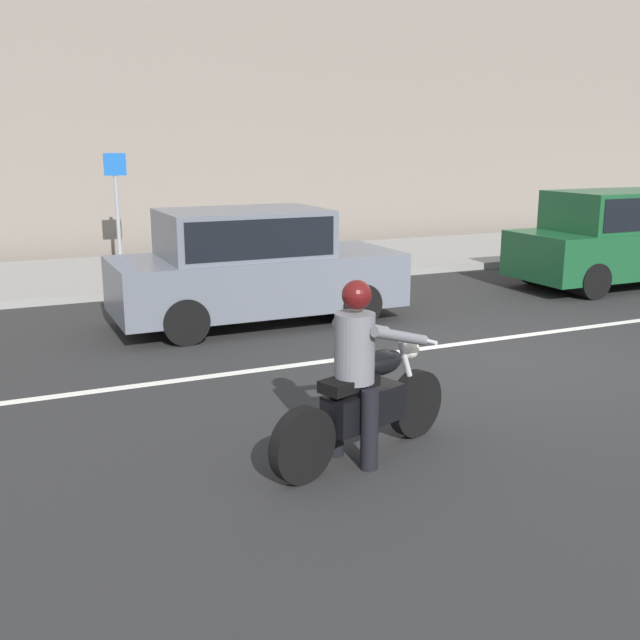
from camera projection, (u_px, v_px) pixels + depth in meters
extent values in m
plane|color=#272727|center=(507.00, 360.00, 9.39)|extent=(80.00, 80.00, 0.00)
cube|color=gray|center=(277.00, 263.00, 16.46)|extent=(40.00, 4.40, 0.14)
cube|color=silver|center=(515.00, 336.00, 10.53)|extent=(18.00, 0.14, 0.01)
cylinder|color=black|center=(415.00, 403.00, 6.91)|extent=(0.63, 0.32, 0.63)
cylinder|color=black|center=(303.00, 445.00, 5.96)|extent=(0.63, 0.32, 0.63)
cylinder|color=silver|center=(408.00, 371.00, 6.75)|extent=(0.34, 0.17, 0.75)
cube|color=black|center=(364.00, 407.00, 6.41)|extent=(0.83, 0.52, 0.32)
ellipsoid|color=black|center=(381.00, 362.00, 6.47)|extent=(0.53, 0.39, 0.22)
cube|color=black|center=(349.00, 383.00, 6.22)|extent=(0.57, 0.40, 0.10)
cylinder|color=silver|center=(405.00, 336.00, 6.63)|extent=(0.27, 0.67, 0.04)
sphere|color=silver|center=(410.00, 349.00, 6.72)|extent=(0.17, 0.17, 0.17)
cylinder|color=silver|center=(326.00, 424.00, 6.34)|extent=(0.68, 0.30, 0.07)
cylinder|color=black|center=(369.00, 430.00, 6.20)|extent=(0.19, 0.19, 0.69)
cylinder|color=black|center=(336.00, 417.00, 6.48)|extent=(0.19, 0.19, 0.69)
cylinder|color=slate|center=(355.00, 348.00, 6.20)|extent=(0.43, 0.43, 0.59)
cylinder|color=slate|center=(400.00, 336.00, 6.24)|extent=(0.67, 0.31, 0.28)
cylinder|color=slate|center=(362.00, 327.00, 6.55)|extent=(0.67, 0.31, 0.28)
sphere|color=tan|center=(357.00, 299.00, 6.11)|extent=(0.20, 0.20, 0.20)
sphere|color=#510F0F|center=(357.00, 295.00, 6.11)|extent=(0.25, 0.25, 0.25)
cube|color=#164C28|center=(615.00, 252.00, 14.09)|extent=(4.04, 1.70, 0.84)
cube|color=#164C28|center=(619.00, 210.00, 13.91)|extent=(2.51, 1.56, 0.72)
cube|color=black|center=(619.00, 210.00, 13.91)|extent=(2.31, 1.59, 0.58)
cylinder|color=black|center=(562.00, 274.00, 13.67)|extent=(0.64, 1.76, 0.64)
cube|color=slate|center=(258.00, 281.00, 11.22)|extent=(4.28, 1.76, 0.80)
cube|color=slate|center=(243.00, 233.00, 10.96)|extent=(2.35, 1.62, 0.68)
cube|color=black|center=(243.00, 233.00, 10.96)|extent=(2.17, 1.65, 0.54)
cylinder|color=black|center=(337.00, 295.00, 11.82)|extent=(0.64, 1.82, 0.64)
cylinder|color=black|center=(171.00, 310.00, 10.76)|extent=(0.64, 1.82, 0.64)
cylinder|color=gray|center=(118.00, 211.00, 15.16)|extent=(0.08, 0.08, 2.35)
cube|color=#1959B2|center=(115.00, 164.00, 14.92)|extent=(0.44, 0.03, 0.44)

